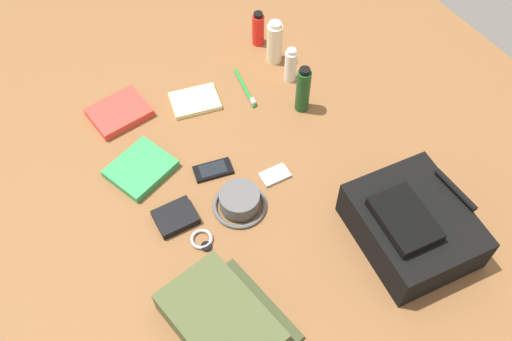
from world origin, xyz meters
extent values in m
cube|color=brown|center=(0.00, 0.00, -0.01)|extent=(2.64, 2.02, 0.02)
cube|color=black|center=(0.38, 0.25, 0.06)|extent=(0.35, 0.30, 0.12)
cube|color=black|center=(0.38, 0.20, 0.14)|extent=(0.19, 0.14, 0.03)
cylinder|color=black|center=(0.38, 0.37, 0.13)|extent=(0.14, 0.02, 0.02)
cube|color=#47512D|center=(0.33, -0.31, 0.04)|extent=(0.31, 0.23, 0.08)
cube|color=#394124|center=(0.33, -0.20, 0.01)|extent=(0.28, 0.11, 0.01)
cylinder|color=#545454|center=(0.06, -0.09, 0.03)|extent=(0.11, 0.11, 0.05)
torus|color=#545454|center=(0.06, -0.09, 0.01)|extent=(0.15, 0.15, 0.01)
cylinder|color=red|center=(-0.49, 0.31, 0.06)|extent=(0.04, 0.04, 0.11)
cylinder|color=black|center=(-0.49, 0.31, 0.12)|extent=(0.03, 0.03, 0.01)
cylinder|color=beige|center=(-0.39, 0.31, 0.07)|extent=(0.05, 0.05, 0.14)
cylinder|color=silver|center=(-0.39, 0.31, 0.15)|extent=(0.04, 0.04, 0.01)
cylinder|color=white|center=(-0.28, 0.31, 0.06)|extent=(0.04, 0.04, 0.11)
cylinder|color=silver|center=(-0.28, 0.31, 0.12)|extent=(0.03, 0.03, 0.01)
cylinder|color=#19471E|center=(-0.16, 0.27, 0.08)|extent=(0.04, 0.04, 0.15)
cylinder|color=black|center=(-0.16, 0.27, 0.16)|extent=(0.03, 0.03, 0.01)
cube|color=red|center=(-0.43, -0.24, 0.01)|extent=(0.15, 0.19, 0.03)
cube|color=white|center=(-0.43, -0.24, 0.01)|extent=(0.15, 0.18, 0.02)
cube|color=#2D934C|center=(-0.20, -0.27, 0.01)|extent=(0.20, 0.21, 0.02)
cube|color=white|center=(-0.20, -0.27, 0.01)|extent=(0.19, 0.20, 0.02)
cube|color=black|center=(-0.09, -0.09, 0.01)|extent=(0.08, 0.12, 0.01)
cube|color=black|center=(-0.09, -0.09, 0.01)|extent=(0.06, 0.09, 0.00)
cube|color=#B7B7BC|center=(0.02, 0.05, 0.01)|extent=(0.06, 0.09, 0.01)
cylinder|color=silver|center=(0.02, 0.04, 0.01)|extent=(0.03, 0.03, 0.00)
torus|color=#99999E|center=(0.09, -0.23, 0.01)|extent=(0.06, 0.06, 0.01)
cylinder|color=black|center=(0.12, -0.23, 0.01)|extent=(0.03, 0.03, 0.01)
cylinder|color=#198C33|center=(-0.32, 0.16, 0.01)|extent=(0.18, 0.04, 0.01)
cube|color=white|center=(-0.25, 0.14, 0.02)|extent=(0.02, 0.02, 0.01)
cube|color=black|center=(0.00, -0.26, 0.01)|extent=(0.10, 0.11, 0.02)
cube|color=beige|center=(-0.35, -0.01, 0.01)|extent=(0.14, 0.17, 0.02)
camera|label=1|loc=(0.80, -0.50, 1.35)|focal=39.75mm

